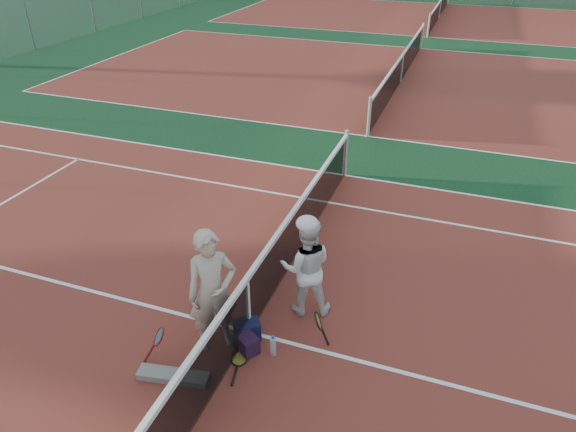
% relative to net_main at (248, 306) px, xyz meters
% --- Properties ---
extents(ground, '(130.00, 130.00, 0.00)m').
position_rel_net_main_xyz_m(ground, '(0.00, 0.00, -0.51)').
color(ground, black).
rests_on(ground, ground).
extents(court_main, '(23.77, 10.97, 0.01)m').
position_rel_net_main_xyz_m(court_main, '(0.00, 0.00, -0.51)').
color(court_main, maroon).
rests_on(court_main, ground).
extents(court_far_a, '(23.77, 10.97, 0.01)m').
position_rel_net_main_xyz_m(court_far_a, '(0.00, 13.50, -0.51)').
color(court_far_a, maroon).
rests_on(court_far_a, ground).
extents(court_far_b, '(23.77, 10.97, 0.01)m').
position_rel_net_main_xyz_m(court_far_b, '(0.00, 27.00, -0.51)').
color(court_far_b, maroon).
rests_on(court_far_b, ground).
extents(net_main, '(0.10, 10.98, 1.02)m').
position_rel_net_main_xyz_m(net_main, '(0.00, 0.00, 0.00)').
color(net_main, black).
rests_on(net_main, ground).
extents(net_far_a, '(0.10, 10.98, 1.02)m').
position_rel_net_main_xyz_m(net_far_a, '(0.00, 13.50, 0.00)').
color(net_far_a, black).
rests_on(net_far_a, ground).
extents(net_far_b, '(0.10, 10.98, 1.02)m').
position_rel_net_main_xyz_m(net_far_b, '(0.00, 27.00, 0.00)').
color(net_far_b, black).
rests_on(net_far_b, ground).
extents(player_a, '(0.80, 0.77, 1.85)m').
position_rel_net_main_xyz_m(player_a, '(-0.35, -0.34, 0.42)').
color(player_a, '#B8A88F').
rests_on(player_a, ground).
extents(player_b, '(0.93, 0.83, 1.59)m').
position_rel_net_main_xyz_m(player_b, '(0.60, 0.77, 0.28)').
color(player_b, silver).
rests_on(player_b, ground).
extents(racket_red, '(0.43, 0.42, 0.53)m').
position_rel_net_main_xyz_m(racket_red, '(-0.92, -0.87, -0.25)').
color(racket_red, maroon).
rests_on(racket_red, ground).
extents(racket_black_held, '(0.30, 0.33, 0.58)m').
position_rel_net_main_xyz_m(racket_black_held, '(1.00, 0.10, -0.22)').
color(racket_black_held, black).
rests_on(racket_black_held, ground).
extents(racket_spare, '(0.39, 0.64, 0.03)m').
position_rel_net_main_xyz_m(racket_spare, '(0.08, -0.52, -0.49)').
color(racket_spare, black).
rests_on(racket_spare, ground).
extents(sports_bag_navy, '(0.44, 0.41, 0.29)m').
position_rel_net_main_xyz_m(sports_bag_navy, '(0.01, -0.10, -0.37)').
color(sports_bag_navy, black).
rests_on(sports_bag_navy, ground).
extents(sports_bag_purple, '(0.41, 0.38, 0.27)m').
position_rel_net_main_xyz_m(sports_bag_purple, '(0.11, -0.33, -0.37)').
color(sports_bag_purple, black).
rests_on(sports_bag_purple, ground).
extents(net_cover_canvas, '(0.97, 0.38, 0.10)m').
position_rel_net_main_xyz_m(net_cover_canvas, '(-0.59, -1.12, -0.46)').
color(net_cover_canvas, slate).
rests_on(net_cover_canvas, ground).
extents(water_bottle, '(0.09, 0.09, 0.30)m').
position_rel_net_main_xyz_m(water_bottle, '(0.48, -0.28, -0.36)').
color(water_bottle, '#C9E6FF').
rests_on(water_bottle, ground).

